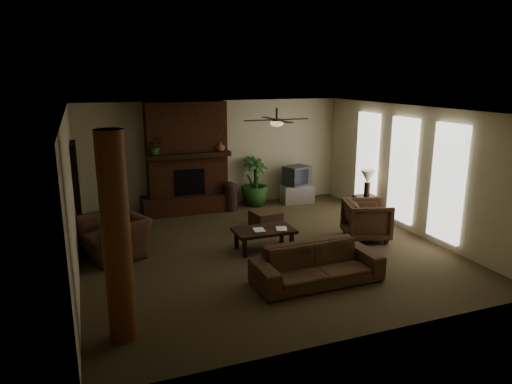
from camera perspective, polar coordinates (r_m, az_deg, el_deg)
name	(u,v)px	position (r m, az deg, el deg)	size (l,w,h in m)	color
room_shell	(263,182)	(9.10, 0.89, 1.26)	(7.00, 7.00, 7.00)	#4A3D25
fireplace	(187,167)	(11.95, -8.39, 3.02)	(2.40, 0.70, 2.80)	#4D2614
windows	(402,170)	(10.99, 17.49, 2.57)	(0.08, 3.65, 2.35)	white
log_column	(117,239)	(6.20, -16.71, -5.57)	(0.36, 0.36, 2.80)	brown
doorway	(77,193)	(10.33, -21.06, -0.13)	(0.10, 1.00, 2.10)	black
ceiling_fan	(277,122)	(9.34, 2.54, 8.60)	(1.35, 1.35, 0.37)	black
sofa	(317,259)	(7.97, 7.53, -8.09)	(2.20, 0.64, 0.86)	#4D3421
armchair_left	(114,230)	(9.41, -17.05, -4.47)	(1.21, 0.78, 1.05)	#4D3421
armchair_right	(367,218)	(10.22, 13.42, -3.14)	(0.90, 0.84, 0.92)	#4D3421
coffee_table	(264,232)	(9.37, 0.98, -4.90)	(1.20, 0.70, 0.43)	black
ottoman	(266,220)	(10.71, 1.19, -3.41)	(0.60, 0.60, 0.40)	#4D3421
tv_stand	(297,194)	(12.87, 5.07, -0.22)	(0.85, 0.50, 0.50)	silver
tv	(297,176)	(12.77, 5.05, 2.02)	(0.77, 0.70, 0.52)	#38383A
floor_vase	(231,194)	(12.04, -3.14, -0.30)	(0.34, 0.34, 0.77)	#32221B
floor_plant	(255,192)	(12.55, -0.15, 0.01)	(0.73, 1.31, 0.73)	#285120
side_table_left	(114,230)	(10.19, -17.00, -4.53)	(0.50, 0.50, 0.55)	black
lamp_left	(113,197)	(10.00, -17.08, -0.55)	(0.38, 0.38, 0.65)	black
side_table_right	(366,207)	(11.76, 13.31, -1.81)	(0.50, 0.50, 0.55)	black
lamp_right	(368,178)	(11.58, 13.52, 1.64)	(0.42, 0.42, 0.65)	black
mantel_plant	(155,148)	(11.52, -12.27, 5.31)	(0.38, 0.42, 0.33)	#285120
mantel_vase	(221,147)	(11.82, -4.36, 5.54)	(0.22, 0.23, 0.22)	brown
book_a	(254,224)	(9.18, -0.29, -3.98)	(0.22, 0.03, 0.29)	#999999
book_b	(276,222)	(9.29, 2.49, -3.75)	(0.21, 0.02, 0.29)	#999999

